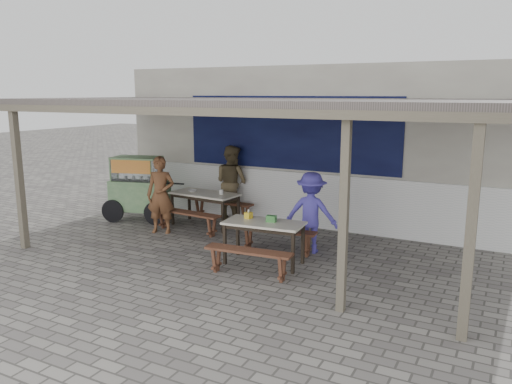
{
  "coord_description": "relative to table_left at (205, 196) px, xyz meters",
  "views": [
    {
      "loc": [
        4.28,
        -7.06,
        2.92
      ],
      "look_at": [
        0.1,
        0.9,
        1.12
      ],
      "focal_mm": 35.0,
      "sensor_mm": 36.0,
      "label": 1
    }
  ],
  "objects": [
    {
      "name": "bench_right_street",
      "position": [
        2.35,
        -2.31,
        -0.34
      ],
      "size": [
        1.48,
        0.4,
        0.45
      ],
      "rotation": [
        0.0,
        0.0,
        0.09
      ],
      "color": "brown",
      "rests_on": "ground"
    },
    {
      "name": "vendor_cart",
      "position": [
        -1.63,
        -0.28,
        0.13
      ],
      "size": [
        1.75,
        1.06,
        1.48
      ],
      "rotation": [
        0.0,
        0.0,
        0.26
      ],
      "color": "#7E9E69",
      "rests_on": "ground"
    },
    {
      "name": "table_left",
      "position": [
        0.0,
        0.0,
        0.0
      ],
      "size": [
        1.56,
        0.82,
        0.75
      ],
      "rotation": [
        0.0,
        0.0,
        -0.07
      ],
      "color": "beige",
      "rests_on": "ground"
    },
    {
      "name": "patron_street_side",
      "position": [
        -0.52,
        -0.88,
        0.14
      ],
      "size": [
        0.69,
        0.57,
        1.63
      ],
      "primitive_type": "imported",
      "rotation": [
        0.0,
        0.0,
        0.35
      ],
      "color": "brown",
      "rests_on": "ground"
    },
    {
      "name": "condiment_bowl",
      "position": [
        -0.3,
        -0.02,
        0.1
      ],
      "size": [
        0.19,
        0.19,
        0.04
      ],
      "primitive_type": "imported",
      "rotation": [
        0.0,
        0.0,
        -0.07
      ],
      "color": "white",
      "rests_on": "table_left"
    },
    {
      "name": "tissue_box",
      "position": [
        1.95,
        -1.55,
        0.13
      ],
      "size": [
        0.13,
        0.13,
        0.11
      ],
      "primitive_type": "cube",
      "rotation": [
        0.0,
        0.0,
        -0.17
      ],
      "color": "gold",
      "rests_on": "table_right"
    },
    {
      "name": "bench_right_wall",
      "position": [
        2.24,
        -0.98,
        -0.34
      ],
      "size": [
        1.48,
        0.4,
        0.45
      ],
      "rotation": [
        0.0,
        0.0,
        0.09
      ],
      "color": "brown",
      "rests_on": "ground"
    },
    {
      "name": "warung_roof",
      "position": [
        1.75,
        -1.05,
        2.04
      ],
      "size": [
        9.0,
        4.21,
        2.81
      ],
      "color": "#59504C",
      "rests_on": "ground"
    },
    {
      "name": "ground",
      "position": [
        1.73,
        -1.95,
        -0.67
      ],
      "size": [
        60.0,
        60.0,
        0.0
      ],
      "primitive_type": "plane",
      "color": "slate",
      "rests_on": "ground"
    },
    {
      "name": "donation_box",
      "position": [
        2.4,
        -1.58,
        0.13
      ],
      "size": [
        0.18,
        0.13,
        0.11
      ],
      "primitive_type": "cube",
      "rotation": [
        0.0,
        0.0,
        0.12
      ],
      "color": "#377B36",
      "rests_on": "table_right"
    },
    {
      "name": "bench_left_wall",
      "position": [
        0.05,
        0.63,
        -0.33
      ],
      "size": [
        1.63,
        0.4,
        0.45
      ],
      "rotation": [
        0.0,
        0.0,
        -0.07
      ],
      "color": "brown",
      "rests_on": "ground"
    },
    {
      "name": "back_wall",
      "position": [
        1.73,
        1.63,
        1.05
      ],
      "size": [
        9.0,
        1.28,
        3.5
      ],
      "color": "beige",
      "rests_on": "ground"
    },
    {
      "name": "bench_left_street",
      "position": [
        -0.05,
        -0.63,
        -0.33
      ],
      "size": [
        1.63,
        0.4,
        0.45
      ],
      "rotation": [
        0.0,
        0.0,
        -0.07
      ],
      "color": "brown",
      "rests_on": "ground"
    },
    {
      "name": "patron_wall_side",
      "position": [
        0.22,
        0.8,
        0.2
      ],
      "size": [
        1.0,
        0.87,
        1.74
      ],
      "primitive_type": "imported",
      "rotation": [
        0.0,
        0.0,
        2.86
      ],
      "color": "brown",
      "rests_on": "ground"
    },
    {
      "name": "condiment_jar",
      "position": [
        0.39,
        0.06,
        0.13
      ],
      "size": [
        0.09,
        0.09,
        0.1
      ],
      "primitive_type": "cylinder",
      "color": "silver",
      "rests_on": "table_left"
    },
    {
      "name": "patron_right_table",
      "position": [
        2.77,
        -0.65,
        0.08
      ],
      "size": [
        1.05,
        0.71,
        1.51
      ],
      "primitive_type": "imported",
      "rotation": [
        0.0,
        0.0,
        3.31
      ],
      "color": "#483EAD",
      "rests_on": "ground"
    },
    {
      "name": "table_right",
      "position": [
        2.3,
        -1.64,
        -0.0
      ],
      "size": [
        1.41,
        0.77,
        0.75
      ],
      "rotation": [
        0.0,
        0.0,
        0.09
      ],
      "color": "beige",
      "rests_on": "ground"
    }
  ]
}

